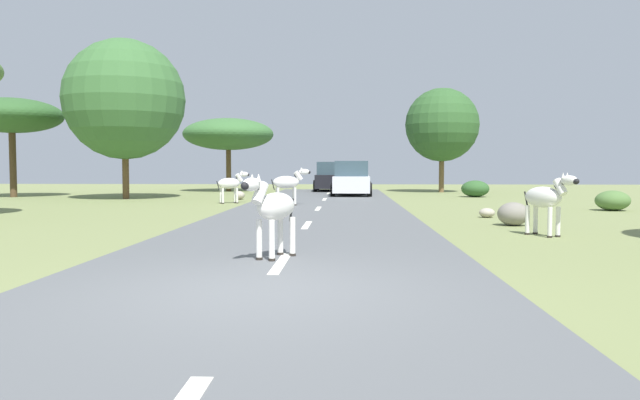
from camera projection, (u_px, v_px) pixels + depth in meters
ground_plane at (257, 294)px, 7.21m from camera, size 90.00×90.00×0.00m
road at (262, 292)px, 7.21m from camera, size 6.00×64.00×0.05m
lane_markings at (249, 309)px, 6.21m from camera, size 0.16×56.00×0.01m
zebra_0 at (273, 208)px, 9.63m from camera, size 0.84×1.34×1.36m
zebra_1 at (546, 198)px, 13.15m from camera, size 0.92×1.35×1.39m
zebra_2 at (288, 183)px, 22.94m from camera, size 1.49×0.66×1.43m
zebra_3 at (231, 184)px, 24.94m from camera, size 1.30×0.93×1.35m
car_0 at (351, 180)px, 30.98m from camera, size 2.07×4.37×1.74m
car_1 at (331, 178)px, 36.60m from camera, size 2.03×4.35×1.74m
tree_0 at (124, 100)px, 28.18m from camera, size 5.56×5.56×7.40m
tree_4 at (12, 116)px, 29.95m from camera, size 4.87×4.87×4.88m
tree_5 at (442, 125)px, 35.56m from camera, size 4.29×4.29×6.10m
tree_6 at (228, 134)px, 37.11m from camera, size 5.50×5.50×4.45m
bush_0 at (613, 201)px, 20.85m from camera, size 1.16×1.04×0.69m
bush_1 at (475, 189)px, 30.22m from camera, size 1.37×1.24×0.82m
rock_1 at (487, 213)px, 18.05m from camera, size 0.46×0.45×0.28m
rock_2 at (513, 214)px, 15.56m from camera, size 0.79×0.74×0.60m
rock_3 at (239, 195)px, 27.91m from camera, size 0.49×0.52×0.39m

